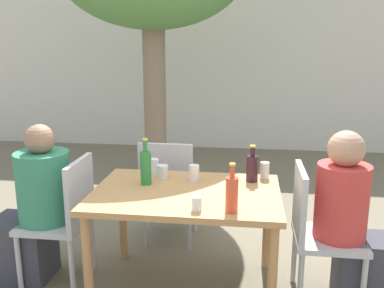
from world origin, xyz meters
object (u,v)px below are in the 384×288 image
(patio_chair_2, at_px, (168,186))
(drinking_glass_3, at_px, (265,170))
(person_seated_1, at_px, (354,228))
(dining_table_front, at_px, (186,203))
(drinking_glass_2, at_px, (155,166))
(drinking_glass_4, at_px, (197,204))
(green_bottle_1, at_px, (146,167))
(soda_bottle_0, at_px, (232,193))
(patio_chair_1, at_px, (316,227))
(drinking_glass_0, at_px, (163,172))
(wine_bottle_2, at_px, (252,167))
(person_seated_0, at_px, (34,212))
(patio_chair_0, at_px, (66,214))
(drinking_glass_1, at_px, (194,173))

(patio_chair_2, bearing_deg, drinking_glass_3, 156.69)
(person_seated_1, height_order, drinking_glass_3, person_seated_1)
(dining_table_front, relative_size, drinking_glass_2, 10.85)
(drinking_glass_4, bearing_deg, drinking_glass_3, 57.90)
(drinking_glass_4, bearing_deg, green_bottle_1, 133.42)
(patio_chair_2, bearing_deg, person_seated_1, 153.49)
(soda_bottle_0, relative_size, drinking_glass_2, 2.57)
(patio_chair_1, distance_m, green_bottle_1, 1.20)
(drinking_glass_3, xyz_separation_m, drinking_glass_4, (-0.41, -0.66, -0.02))
(green_bottle_1, xyz_separation_m, drinking_glass_0, (0.09, 0.15, -0.08))
(soda_bottle_0, distance_m, drinking_glass_3, 0.69)
(wine_bottle_2, bearing_deg, dining_table_front, -148.74)
(person_seated_1, distance_m, green_bottle_1, 1.43)
(dining_table_front, relative_size, drinking_glass_3, 10.15)
(dining_table_front, height_order, patio_chair_2, patio_chair_2)
(dining_table_front, height_order, soda_bottle_0, soda_bottle_0)
(patio_chair_2, relative_size, drinking_glass_0, 9.50)
(wine_bottle_2, bearing_deg, person_seated_0, -170.19)
(person_seated_1, relative_size, drinking_glass_2, 10.14)
(wine_bottle_2, bearing_deg, patio_chair_0, -168.44)
(person_seated_0, height_order, wine_bottle_2, person_seated_0)
(patio_chair_1, xyz_separation_m, person_seated_0, (-1.94, -0.00, 0.00))
(green_bottle_1, bearing_deg, patio_chair_0, -169.39)
(green_bottle_1, bearing_deg, drinking_glass_3, 15.71)
(patio_chair_0, distance_m, patio_chair_2, 0.90)
(green_bottle_1, height_order, drinking_glass_4, green_bottle_1)
(patio_chair_0, bearing_deg, drinking_glass_4, 71.35)
(patio_chair_0, distance_m, drinking_glass_3, 1.44)
(patio_chair_2, xyz_separation_m, person_seated_1, (1.34, -0.67, 0.00))
(patio_chair_0, xyz_separation_m, drinking_glass_1, (0.88, 0.21, 0.27))
(drinking_glass_1, bearing_deg, person_seated_1, -11.20)
(drinking_glass_3, bearing_deg, drinking_glass_0, -173.65)
(green_bottle_1, bearing_deg, person_seated_0, -172.51)
(person_seated_0, bearing_deg, drinking_glass_3, 101.74)
(drinking_glass_4, bearing_deg, patio_chair_2, 109.85)
(dining_table_front, distance_m, patio_chair_1, 0.86)
(dining_table_front, xyz_separation_m, patio_chair_1, (0.85, 0.00, -0.12))
(drinking_glass_0, height_order, drinking_glass_1, drinking_glass_1)
(person_seated_0, bearing_deg, wine_bottle_2, 99.81)
(patio_chair_2, distance_m, wine_bottle_2, 0.85)
(patio_chair_0, distance_m, drinking_glass_0, 0.74)
(person_seated_1, bearing_deg, drinking_glass_0, 78.97)
(drinking_glass_0, bearing_deg, drinking_glass_1, -10.25)
(person_seated_0, xyz_separation_m, drinking_glass_1, (1.12, 0.21, 0.27))
(dining_table_front, height_order, drinking_glass_4, drinking_glass_4)
(patio_chair_1, relative_size, wine_bottle_2, 3.46)
(green_bottle_1, bearing_deg, wine_bottle_2, 12.28)
(dining_table_front, bearing_deg, person_seated_1, -0.00)
(patio_chair_1, xyz_separation_m, wine_bottle_2, (-0.42, 0.26, 0.31))
(dining_table_front, distance_m, drinking_glass_1, 0.26)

